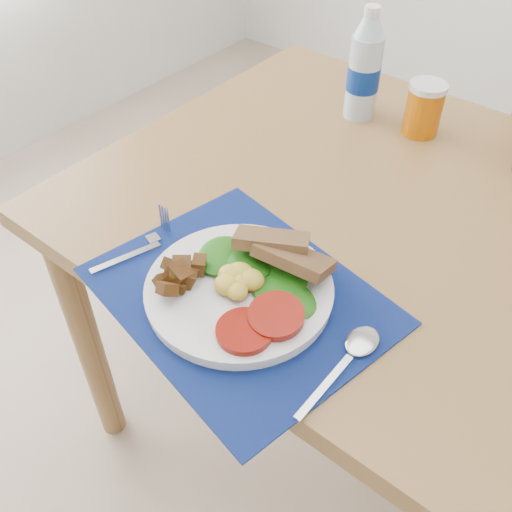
% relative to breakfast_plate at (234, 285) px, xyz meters
% --- Properties ---
extents(table, '(1.40, 0.90, 0.75)m').
position_rel_breakfast_plate_xyz_m(table, '(0.23, 0.34, -0.11)').
color(table, brown).
rests_on(table, ground).
extents(placemat, '(0.48, 0.41, 0.00)m').
position_rel_breakfast_plate_xyz_m(placemat, '(0.01, 0.00, -0.02)').
color(placemat, black).
rests_on(placemat, table).
extents(breakfast_plate, '(0.28, 0.28, 0.07)m').
position_rel_breakfast_plate_xyz_m(breakfast_plate, '(0.00, 0.00, 0.00)').
color(breakfast_plate, silver).
rests_on(breakfast_plate, placemat).
extents(fork, '(0.05, 0.17, 0.00)m').
position_rel_breakfast_plate_xyz_m(fork, '(-0.19, -0.01, -0.02)').
color(fork, '#B2B5BA').
rests_on(fork, placemat).
extents(spoon, '(0.04, 0.18, 0.01)m').
position_rel_breakfast_plate_xyz_m(spoon, '(0.20, 0.01, -0.02)').
color(spoon, '#B2B5BA').
rests_on(spoon, placemat).
extents(water_bottle, '(0.07, 0.07, 0.23)m').
position_rel_breakfast_plate_xyz_m(water_bottle, '(-0.14, 0.58, 0.08)').
color(water_bottle, '#ADBFCC').
rests_on(water_bottle, table).
extents(juice_glass, '(0.07, 0.07, 0.10)m').
position_rel_breakfast_plate_xyz_m(juice_glass, '(-0.00, 0.60, 0.03)').
color(juice_glass, '#B75804').
rests_on(juice_glass, table).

